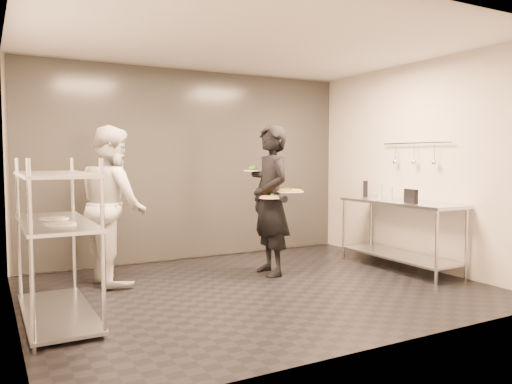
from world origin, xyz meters
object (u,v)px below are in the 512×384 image
prep_counter (400,223)px  pos_monitor (411,196)px  pass_rack (56,237)px  waiter (271,200)px  pizza_plate_far (290,191)px  bottle_green (380,191)px  salad_plate (253,169)px  chef (113,205)px  bottle_clear (391,193)px  bottle_dark (365,189)px  pizza_plate_near (272,197)px

prep_counter → pos_monitor: (-0.12, -0.30, 0.39)m
pass_rack → waiter: bearing=11.9°
pass_rack → pizza_plate_far: pass_rack is taller
bottle_green → salad_plate: bearing=164.4°
prep_counter → bottle_green: bottle_green is taller
chef → prep_counter: bearing=-112.3°
chef → pizza_plate_far: bearing=-115.7°
bottle_clear → bottle_dark: 0.54m
pizza_plate_near → salad_plate: 0.54m
bottle_green → bottle_clear: size_ratio=1.28×
pizza_plate_near → bottle_clear: (1.82, -0.17, -0.01)m
pizza_plate_near → bottle_dark: bottle_dark is taller
salad_plate → prep_counter: bearing=-24.4°
bottle_clear → waiter: bearing=169.3°
waiter → chef: (-1.87, 0.55, -0.02)m
prep_counter → pos_monitor: 0.51m
salad_plate → pizza_plate_far: bearing=-60.3°
pizza_plate_near → chef: bearing=158.6°
waiter → bottle_dark: size_ratio=8.00×
pos_monitor → bottle_dark: bearing=94.3°
prep_counter → pizza_plate_near: 1.85m
bottle_green → pos_monitor: bearing=-96.1°
prep_counter → salad_plate: (-1.80, 0.82, 0.73)m
prep_counter → pizza_plate_near: (-1.76, 0.40, 0.39)m
pizza_plate_far → pos_monitor: (1.41, -0.64, -0.07)m
pass_rack → bottle_green: pass_rack is taller
pos_monitor → bottle_clear: (0.17, 0.53, -0.00)m
chef → pos_monitor: size_ratio=7.45×
waiter → pizza_plate_near: (-0.07, -0.16, 0.06)m
pass_rack → bottle_dark: (4.38, 0.76, 0.27)m
prep_counter → chef: size_ratio=0.96×
pizza_plate_far → bottle_green: bottle_green is taller
prep_counter → bottle_green: size_ratio=7.93×
salad_plate → pos_monitor: bearing=-33.7°
salad_plate → bottle_green: salad_plate is taller
pass_rack → salad_plate: size_ratio=6.34×
chef → salad_plate: chef is taller
waiter → pizza_plate_far: waiter is taller
bottle_green → bottle_dark: bottle_dark is taller
bottle_dark → chef: bearing=174.6°
pizza_plate_far → bottle_dark: size_ratio=1.39×
pass_rack → bottle_green: size_ratio=7.05×
waiter → bottle_dark: waiter is taller
prep_counter → salad_plate: size_ratio=7.14×
pizza_plate_near → pos_monitor: size_ratio=1.27×
pizza_plate_near → bottle_green: 1.71m
waiter → pizza_plate_near: 0.18m
chef → pizza_plate_far: size_ratio=5.67×
pos_monitor → bottle_green: bearing=97.5°
pizza_plate_far → prep_counter: bearing=-12.5°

